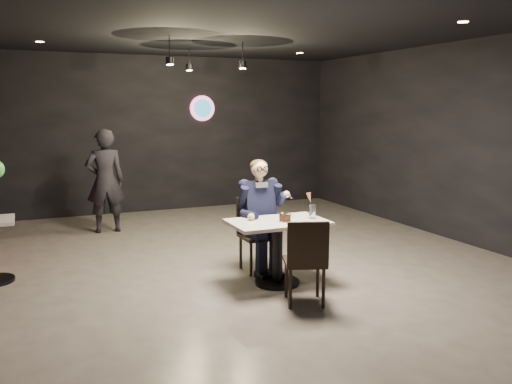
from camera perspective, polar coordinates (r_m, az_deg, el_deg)
name	(u,v)px	position (r m, az deg, el deg)	size (l,w,h in m)	color
floor	(253,272)	(6.80, -0.35, -8.46)	(9.00, 9.00, 0.00)	gray
wall_sign	(202,108)	(10.96, -5.68, 8.76)	(0.50, 0.06, 0.50)	pink
pendant_lights	(200,49)	(8.40, -5.87, 14.70)	(1.40, 1.20, 0.36)	black
main_table	(277,252)	(6.28, 2.27, -6.38)	(1.10, 0.70, 0.75)	white
chair_far	(258,235)	(6.74, 0.26, -4.55)	(0.42, 0.46, 0.92)	black
chair_near	(305,260)	(5.69, 5.15, -7.15)	(0.42, 0.46, 0.92)	black
seated_man	(258,214)	(6.69, 0.26, -2.38)	(0.60, 0.80, 1.44)	black
dessert_plate	(286,221)	(6.16, 3.21, -3.04)	(0.21, 0.21, 0.01)	white
cake_slice	(285,218)	(6.11, 3.07, -2.74)	(0.10, 0.08, 0.07)	black
mint_leaf	(288,214)	(6.09, 3.44, -2.37)	(0.06, 0.04, 0.01)	#2D8B41
sundae_glass	(312,212)	(6.32, 5.93, -2.06)	(0.07, 0.07, 0.17)	silver
wafer_cone	(310,198)	(6.31, 5.66, -0.61)	(0.06, 0.06, 0.12)	tan
passerby	(105,181)	(9.11, -15.59, 1.13)	(0.61, 0.40, 1.69)	black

